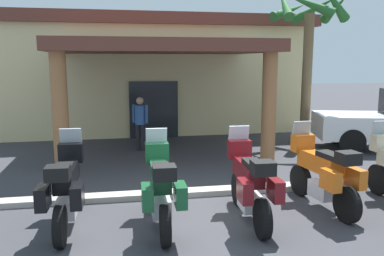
% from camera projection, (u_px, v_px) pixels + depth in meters
% --- Properties ---
extents(ground_plane, '(80.00, 80.00, 0.00)m').
position_uv_depth(ground_plane, '(191.00, 215.00, 7.58)').
color(ground_plane, '#38383D').
extents(motel_building, '(13.16, 10.28, 4.61)m').
position_uv_depth(motel_building, '(147.00, 73.00, 17.19)').
color(motel_building, beige).
rests_on(motel_building, ground_plane).
extents(motorcycle_black, '(0.71, 2.21, 1.61)m').
position_uv_depth(motorcycle_black, '(66.00, 189.00, 6.90)').
color(motorcycle_black, black).
rests_on(motorcycle_black, ground_plane).
extents(motorcycle_green, '(0.71, 2.21, 1.61)m').
position_uv_depth(motorcycle_green, '(161.00, 188.00, 6.93)').
color(motorcycle_green, black).
rests_on(motorcycle_green, ground_plane).
extents(motorcycle_maroon, '(0.72, 2.21, 1.61)m').
position_uv_depth(motorcycle_maroon, '(250.00, 183.00, 7.20)').
color(motorcycle_maroon, black).
rests_on(motorcycle_maroon, ground_plane).
extents(motorcycle_orange, '(0.75, 2.21, 1.61)m').
position_uv_depth(motorcycle_orange, '(323.00, 174.00, 7.82)').
color(motorcycle_orange, black).
rests_on(motorcycle_orange, ground_plane).
extents(pedestrian, '(0.48, 0.32, 1.72)m').
position_uv_depth(pedestrian, '(140.00, 120.00, 12.84)').
color(pedestrian, black).
rests_on(pedestrian, ground_plane).
extents(palm_tree_near_portico, '(2.66, 2.75, 5.43)m').
position_uv_depth(palm_tree_near_portico, '(310.00, 26.00, 13.84)').
color(palm_tree_near_portico, brown).
rests_on(palm_tree_near_portico, ground_plane).
extents(curb_strip, '(10.00, 0.36, 0.12)m').
position_uv_depth(curb_strip, '(227.00, 190.00, 8.82)').
color(curb_strip, '#ADA89E').
rests_on(curb_strip, ground_plane).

